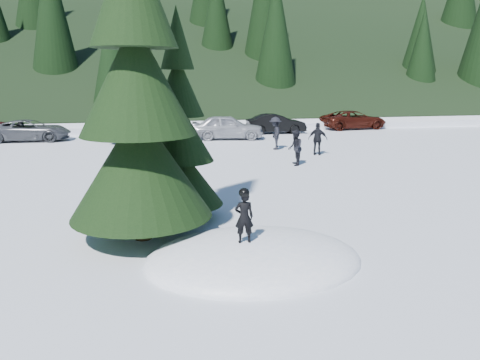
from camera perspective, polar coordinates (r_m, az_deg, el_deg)
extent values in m
plane|color=white|center=(9.72, 1.65, -9.79)|extent=(200.00, 200.00, 0.00)
ellipsoid|color=white|center=(9.72, 1.65, -9.79)|extent=(4.48, 3.52, 0.96)
cylinder|color=black|center=(10.96, -11.83, -3.57)|extent=(0.38, 0.38, 1.40)
cone|color=black|center=(10.72, -12.09, 2.05)|extent=(3.20, 3.20, 2.46)
cone|color=black|center=(10.54, -12.56, 12.03)|extent=(2.54, 2.54, 2.46)
cylinder|color=black|center=(12.40, -7.18, -2.46)|extent=(0.26, 0.26, 1.00)
cone|color=black|center=(12.24, -7.26, 0.52)|extent=(2.20, 2.20, 1.52)
cone|color=black|center=(12.06, -7.41, 5.87)|extent=(1.75, 1.75, 1.52)
cone|color=black|center=(11.98, -7.57, 11.34)|extent=(1.29, 1.29, 1.52)
cone|color=black|center=(12.01, -7.74, 16.83)|extent=(0.84, 0.84, 1.52)
imported|color=black|center=(9.18, 0.51, -4.56)|extent=(0.39, 0.26, 1.03)
imported|color=black|center=(19.73, 6.75, 3.92)|extent=(0.72, 0.84, 1.49)
imported|color=black|center=(22.46, 9.46, 4.95)|extent=(0.97, 0.74, 1.54)
imported|color=black|center=(23.94, 4.32, 5.70)|extent=(0.79, 1.16, 1.65)
imported|color=#4C4E54|center=(29.61, -24.20, 5.54)|extent=(4.51, 2.27, 1.22)
imported|color=#0E1B32|center=(26.61, -10.65, 5.93)|extent=(5.06, 2.83, 1.39)
imported|color=#9D9FA6|center=(27.79, -1.54, 6.47)|extent=(4.45, 2.36, 1.44)
imported|color=black|center=(30.73, 4.39, 6.87)|extent=(3.85, 1.39, 1.26)
imported|color=#361009|center=(34.18, 13.66, 7.15)|extent=(4.81, 2.56, 1.28)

